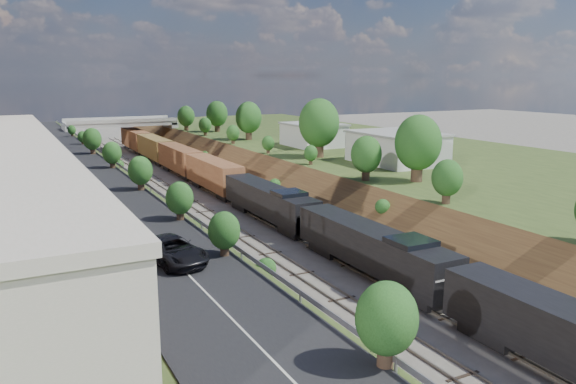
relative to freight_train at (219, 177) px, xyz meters
name	(u,v)px	position (x,y,z in m)	size (l,w,h in m)	color
platform_right	(412,168)	(30.40, -5.44, -0.19)	(44.00, 180.00, 5.00)	#374D20
embankment_left	(132,214)	(-13.60, -5.44, -2.69)	(7.07, 180.00, 7.07)	brown
embankment_right	(289,196)	(8.40, -5.44, -2.69)	(7.07, 180.00, 7.07)	brown
rail_left_track	(197,206)	(-5.20, -5.44, -2.60)	(1.58, 180.00, 0.18)	gray
rail_right_track	(234,202)	(0.00, -5.44, -2.60)	(1.58, 180.00, 0.18)	gray
road	(92,177)	(-18.10, -5.44, 2.36)	(8.00, 180.00, 0.10)	black
guardrail	(127,170)	(-14.00, -5.64, 2.86)	(0.10, 171.00, 0.70)	#99999E
overpass	(121,129)	(-2.60, 56.56, 2.23)	(24.50, 8.30, 7.40)	gray
white_building_near	(397,149)	(20.90, -13.44, 4.31)	(9.00, 12.00, 4.00)	silver
white_building_far	(314,135)	(20.40, 8.56, 4.11)	(8.00, 10.00, 3.60)	silver
tree_right_large	(418,143)	(14.40, -25.44, 6.69)	(5.25, 5.25, 7.61)	#473323
tree_left_crest	(258,244)	(-14.40, -45.44, 4.35)	(2.45, 2.45, 3.55)	#473323
freight_train	(219,177)	(0.00, 0.00, 0.00)	(3.23, 129.91, 4.78)	black
suv	(172,250)	(-18.33, -40.74, 3.24)	(2.76, 5.98, 1.66)	black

